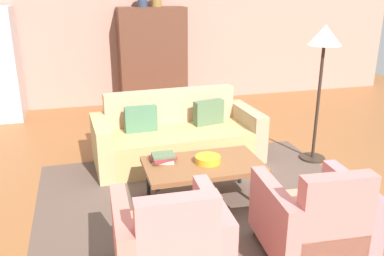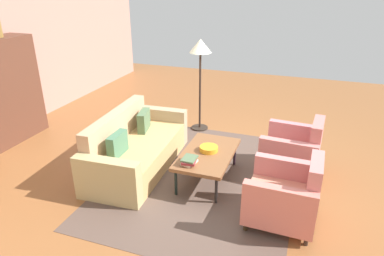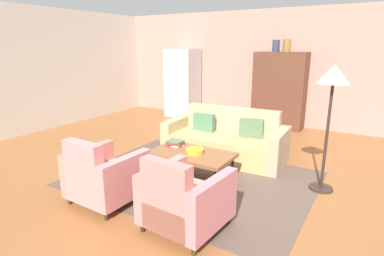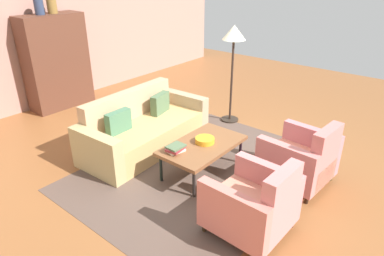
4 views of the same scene
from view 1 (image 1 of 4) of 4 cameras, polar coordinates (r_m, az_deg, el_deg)
ground_plane at (r=4.57m, az=5.74°, el=-9.07°), size 11.79×11.79×0.00m
wall_back at (r=7.96m, az=-4.62°, el=13.64°), size 9.83×0.12×2.80m
area_rug at (r=4.46m, az=1.31°, el=-9.67°), size 3.40×2.60×0.01m
couch at (r=5.34m, az=-2.20°, el=-1.31°), size 2.14×1.00×0.86m
coffee_table at (r=4.24m, az=1.55°, el=-5.34°), size 1.20×0.70×0.43m
armchair_left at (r=3.15m, az=-2.96°, el=-15.93°), size 0.82×0.82×0.88m
armchair_right at (r=3.55m, az=16.70°, el=-12.35°), size 0.86×0.86×0.88m
fruit_bowl at (r=4.23m, az=2.21°, el=-4.37°), size 0.26×0.26×0.07m
book_stack at (r=4.24m, az=-3.99°, el=-4.14°), size 0.27×0.21×0.09m
cabinet at (r=7.66m, az=-5.48°, el=9.63°), size 1.20×0.51×1.80m
floor_lamp at (r=5.26m, az=17.79°, el=10.50°), size 0.40×0.40×1.72m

